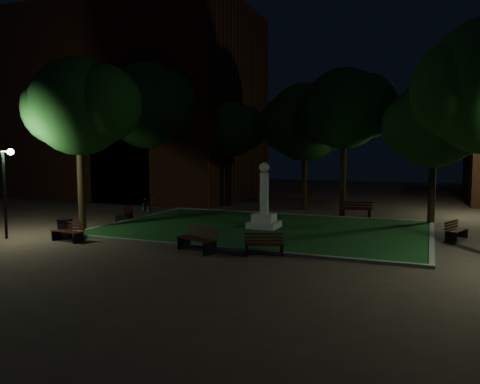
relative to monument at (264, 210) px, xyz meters
The scene contains 21 objects.
ground 2.22m from the monument, 90.00° to the right, with size 80.00×80.00×0.00m, color #4A3529.
lawn 0.92m from the monument, ahead, with size 15.00×10.00×0.08m, color #174216.
lawn_kerb 0.90m from the monument, ahead, with size 15.40×10.40×0.12m.
monument is the anchor object (origin of this frame).
building_main 20.77m from the monument, 143.38° to the left, with size 20.00×12.00×15.00m.
tree_west 10.09m from the monument, 157.14° to the right, with size 5.73×4.68×8.28m.
tree_north_wl 11.39m from the monument, 121.66° to the left, with size 4.73×3.86×7.24m.
tree_north_er 8.41m from the monument, 64.22° to the left, with size 5.68×4.64×8.55m.
tree_ne 9.96m from the monument, 31.90° to the left, with size 5.57×4.55×7.50m.
tree_nw 13.63m from the monument, 148.95° to the left, with size 7.31×5.97×9.87m.
tree_far_north 9.47m from the monument, 90.06° to the left, with size 6.14×5.01×8.16m.
lamppost_sw 11.81m from the monument, 145.96° to the right, with size 1.18×0.28×3.93m.
lamppost_nw 14.66m from the monument, 146.16° to the left, with size 1.18×0.28×4.13m.
bench_near_left 5.74m from the monument, 96.94° to the right, with size 1.88×1.28×0.98m.
bench_near_right 5.65m from the monument, 70.68° to the right, with size 1.54×1.05×0.80m.
bench_west_near 9.01m from the monument, 138.62° to the right, with size 1.55×0.69×0.82m.
bench_left_side 7.98m from the monument, behind, with size 0.83×1.50×0.78m.
bench_right_side 8.59m from the monument, ahead, with size 1.01×1.52×0.79m.
bench_far_side 6.85m from the monument, 58.49° to the left, with size 1.80×1.00×0.94m.
trash_bin 9.18m from the monument, 142.66° to the right, with size 0.55×0.55×0.85m.
bicycle 9.40m from the monument, 160.52° to the left, with size 0.59×1.70×0.89m, color black.
Camera 1 is at (7.47, -19.37, 3.88)m, focal length 35.00 mm.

